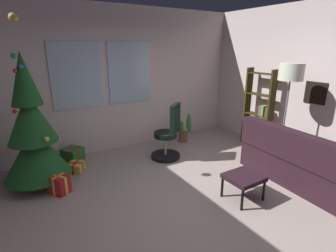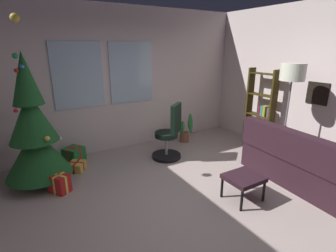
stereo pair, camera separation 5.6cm
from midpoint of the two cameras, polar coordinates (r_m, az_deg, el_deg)
The scene contains 13 objects.
ground_plane at distance 3.67m, azimuth 7.91°, elevation -17.87°, with size 5.22×5.13×0.10m, color #A5938D.
wall_back_with_windows at distance 5.31m, azimuth -9.59°, elevation 10.22°, with size 5.22×0.12×2.82m.
wall_right_with_frames at distance 5.18m, azimuth 32.61°, elevation 7.50°, with size 0.12×5.13×2.82m.
couch at distance 4.65m, azimuth 30.23°, elevation -7.32°, with size 1.67×1.89×0.89m.
footstool at distance 3.74m, azimuth 16.98°, elevation -11.33°, with size 0.48×0.43×0.36m.
holiday_tree at distance 4.25m, azimuth -27.45°, elevation -1.48°, with size 0.96×0.96×2.48m.
gift_box_red at distance 4.14m, azimuth -22.74°, elevation -11.77°, with size 0.32×0.34×0.28m.
gift_box_green at distance 5.06m, azimuth -19.99°, elevation -6.04°, with size 0.42×0.43×0.29m.
gift_box_gold at distance 4.72m, azimuth -19.42°, elevation -8.53°, with size 0.36×0.37×0.16m.
office_chair at distance 4.81m, azimuth 0.64°, elevation -2.56°, with size 0.58×0.58×1.07m.
bookshelf at distance 5.68m, azimuth 20.22°, elevation 2.73°, with size 0.18×0.64×1.64m.
floor_lamp at distance 4.73m, azimuth 26.32°, elevation 9.50°, with size 0.40×0.40×1.80m.
potted_plant at distance 5.71m, azimuth 4.16°, elevation -0.74°, with size 0.47×0.44×0.66m.
Camera 2 is at (-1.91, -2.31, 2.06)m, focal length 27.23 mm.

